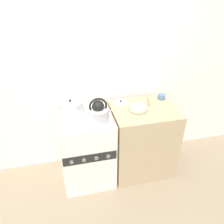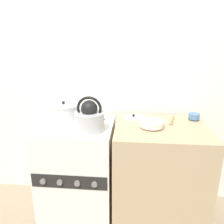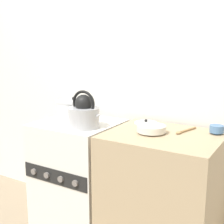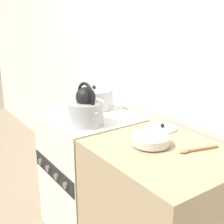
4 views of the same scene
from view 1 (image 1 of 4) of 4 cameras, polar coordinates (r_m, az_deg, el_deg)
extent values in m
plane|color=gray|center=(2.80, -5.11, -20.43)|extent=(12.00, 12.00, 0.00)
cube|color=silver|center=(2.62, -8.73, 9.78)|extent=(7.00, 0.06, 2.50)
cube|color=silver|center=(2.67, -6.51, -9.60)|extent=(0.60, 0.57, 0.91)
cube|color=black|center=(2.38, -5.74, -11.99)|extent=(0.58, 0.01, 0.11)
cylinder|color=slate|center=(2.37, -10.49, -12.76)|extent=(0.04, 0.02, 0.04)
cylinder|color=slate|center=(2.37, -7.32, -12.38)|extent=(0.04, 0.02, 0.04)
cylinder|color=slate|center=(2.38, -4.09, -11.95)|extent=(0.04, 0.02, 0.04)
cylinder|color=slate|center=(2.40, -0.98, -11.50)|extent=(0.04, 0.02, 0.04)
cube|color=tan|center=(2.82, 7.71, -7.11)|extent=(0.75, 0.63, 0.91)
cylinder|color=#B2B2B7|center=(2.29, -3.58, -0.73)|extent=(0.23, 0.23, 0.15)
sphere|color=black|center=(2.24, -3.67, 1.55)|extent=(0.13, 0.13, 0.13)
torus|color=black|center=(2.24, -3.67, 1.52)|extent=(0.19, 0.02, 0.19)
cone|color=#B2B2B7|center=(2.30, -0.95, 0.06)|extent=(0.11, 0.05, 0.09)
cylinder|color=silver|center=(2.47, -10.69, 1.05)|extent=(0.27, 0.27, 0.13)
cylinder|color=silver|center=(2.44, -10.85, 2.50)|extent=(0.28, 0.28, 0.01)
sphere|color=black|center=(2.43, -10.90, 2.93)|extent=(0.03, 0.03, 0.03)
cylinder|color=beige|center=(2.53, 6.78, 0.57)|extent=(0.09, 0.09, 0.01)
cylinder|color=beige|center=(2.52, 6.82, 1.10)|extent=(0.20, 0.20, 0.04)
cylinder|color=#4C729E|center=(2.83, 12.74, 3.52)|extent=(0.04, 0.04, 0.01)
cylinder|color=#4C729E|center=(2.82, 12.81, 4.05)|extent=(0.09, 0.09, 0.05)
cylinder|color=silver|center=(2.67, 2.31, 2.56)|extent=(0.18, 0.18, 0.01)
sphere|color=black|center=(2.67, 2.32, 2.88)|extent=(0.02, 0.02, 0.02)
cylinder|color=#A37A4C|center=(2.74, 9.42, 2.98)|extent=(0.06, 0.17, 0.02)
ellipsoid|color=#A37A4C|center=(2.64, 9.64, 1.84)|extent=(0.04, 0.06, 0.02)
camera|label=2|loc=(0.96, 33.82, -16.38)|focal=35.00mm
camera|label=3|loc=(1.76, 62.17, -10.55)|focal=50.00mm
camera|label=4|loc=(2.24, 47.20, 5.59)|focal=50.00mm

